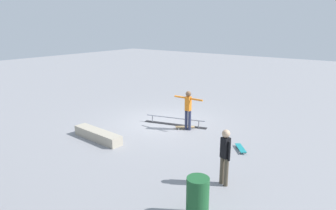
{
  "coord_description": "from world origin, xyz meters",
  "views": [
    {
      "loc": [
        -7.73,
        9.98,
        4.23
      ],
      "look_at": [
        -0.59,
        0.44,
        1.0
      ],
      "focal_mm": 31.98,
      "sensor_mm": 36.0,
      "label": 1
    }
  ],
  "objects_px": {
    "skater_main": "(188,108)",
    "loose_skateboard_teal": "(241,148)",
    "bystander_black_shirt": "(225,154)",
    "skate_ledge": "(98,135)",
    "skateboard_main": "(185,127)",
    "grind_rail": "(175,122)",
    "trash_bin": "(198,198)"
  },
  "relations": [
    {
      "from": "skater_main",
      "to": "loose_skateboard_teal",
      "type": "bearing_deg",
      "value": 165.04
    },
    {
      "from": "skater_main",
      "to": "bystander_black_shirt",
      "type": "distance_m",
      "value": 4.45
    },
    {
      "from": "skate_ledge",
      "to": "skateboard_main",
      "type": "bearing_deg",
      "value": -123.13
    },
    {
      "from": "grind_rail",
      "to": "bystander_black_shirt",
      "type": "xyz_separation_m",
      "value": [
        -3.97,
        3.28,
        0.75
      ]
    },
    {
      "from": "skate_ledge",
      "to": "skateboard_main",
      "type": "distance_m",
      "value": 3.59
    },
    {
      "from": "bystander_black_shirt",
      "to": "trash_bin",
      "type": "bearing_deg",
      "value": 113.71
    },
    {
      "from": "skate_ledge",
      "to": "loose_skateboard_teal",
      "type": "relative_size",
      "value": 3.1
    },
    {
      "from": "grind_rail",
      "to": "skater_main",
      "type": "bearing_deg",
      "value": 151.4
    },
    {
      "from": "loose_skateboard_teal",
      "to": "skater_main",
      "type": "bearing_deg",
      "value": 36.62
    },
    {
      "from": "skate_ledge",
      "to": "loose_skateboard_teal",
      "type": "height_order",
      "value": "skate_ledge"
    },
    {
      "from": "skateboard_main",
      "to": "loose_skateboard_teal",
      "type": "xyz_separation_m",
      "value": [
        -2.77,
        0.69,
        0.0
      ]
    },
    {
      "from": "skate_ledge",
      "to": "loose_skateboard_teal",
      "type": "bearing_deg",
      "value": -153.91
    },
    {
      "from": "grind_rail",
      "to": "bystander_black_shirt",
      "type": "height_order",
      "value": "bystander_black_shirt"
    },
    {
      "from": "skateboard_main",
      "to": "bystander_black_shirt",
      "type": "relative_size",
      "value": 0.47
    },
    {
      "from": "skateboard_main",
      "to": "loose_skateboard_teal",
      "type": "bearing_deg",
      "value": 126.9
    },
    {
      "from": "skate_ledge",
      "to": "trash_bin",
      "type": "bearing_deg",
      "value": 161.88
    },
    {
      "from": "bystander_black_shirt",
      "to": "skate_ledge",
      "type": "bearing_deg",
      "value": 16.18
    },
    {
      "from": "grind_rail",
      "to": "loose_skateboard_teal",
      "type": "bearing_deg",
      "value": 150.47
    },
    {
      "from": "skateboard_main",
      "to": "grind_rail",
      "type": "bearing_deg",
      "value": -52.35
    },
    {
      "from": "bystander_black_shirt",
      "to": "loose_skateboard_teal",
      "type": "distance_m",
      "value": 2.65
    },
    {
      "from": "skater_main",
      "to": "grind_rail",
      "type": "bearing_deg",
      "value": -13.75
    },
    {
      "from": "bystander_black_shirt",
      "to": "trash_bin",
      "type": "distance_m",
      "value": 1.72
    },
    {
      "from": "loose_skateboard_teal",
      "to": "skate_ledge",
      "type": "bearing_deg",
      "value": 76.76
    },
    {
      "from": "trash_bin",
      "to": "skate_ledge",
      "type": "bearing_deg",
      "value": -18.12
    },
    {
      "from": "bystander_black_shirt",
      "to": "trash_bin",
      "type": "relative_size",
      "value": 1.61
    },
    {
      "from": "skater_main",
      "to": "skate_ledge",
      "type": "bearing_deg",
      "value": 53.62
    },
    {
      "from": "skater_main",
      "to": "loose_skateboard_teal",
      "type": "xyz_separation_m",
      "value": [
        -2.62,
        0.65,
        -0.88
      ]
    },
    {
      "from": "skate_ledge",
      "to": "trash_bin",
      "type": "distance_m",
      "value": 5.78
    },
    {
      "from": "skater_main",
      "to": "bystander_black_shirt",
      "type": "height_order",
      "value": "skater_main"
    },
    {
      "from": "loose_skateboard_teal",
      "to": "grind_rail",
      "type": "bearing_deg",
      "value": 36.9
    },
    {
      "from": "skater_main",
      "to": "skateboard_main",
      "type": "distance_m",
      "value": 0.89
    },
    {
      "from": "grind_rail",
      "to": "skateboard_main",
      "type": "height_order",
      "value": "grind_rail"
    }
  ]
}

